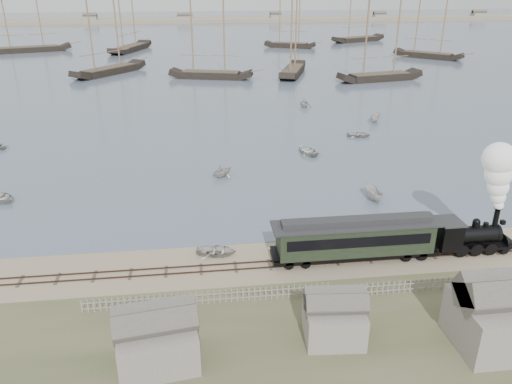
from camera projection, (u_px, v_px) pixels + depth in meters
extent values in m
plane|color=tan|center=(277.00, 253.00, 45.74)|extent=(600.00, 600.00, 0.00)
cube|color=#4D5D6E|center=(209.00, 39.00, 200.40)|extent=(600.00, 336.00, 0.06)
cube|color=#3D2721|center=(282.00, 266.00, 43.42)|extent=(120.00, 0.08, 0.12)
cube|color=#3D2721|center=(280.00, 260.00, 44.33)|extent=(120.00, 0.08, 0.12)
cube|color=#3A2E25|center=(281.00, 264.00, 43.90)|extent=(120.00, 1.80, 0.06)
cube|color=tan|center=(203.00, 22.00, 273.20)|extent=(500.00, 20.00, 1.80)
cube|color=black|center=(474.00, 244.00, 45.65)|extent=(7.24, 2.13, 0.27)
cylinder|color=black|center=(472.00, 234.00, 45.17)|extent=(4.47, 1.60, 1.60)
cube|color=black|center=(448.00, 234.00, 44.82)|extent=(1.92, 2.34, 2.45)
cube|color=#2A2A2D|center=(450.00, 221.00, 44.31)|extent=(2.13, 2.56, 0.13)
cylinder|color=black|center=(496.00, 219.00, 44.83)|extent=(0.47, 0.47, 1.70)
sphere|color=black|center=(477.00, 222.00, 44.70)|extent=(0.68, 0.68, 0.68)
cone|color=black|center=(509.00, 243.00, 46.07)|extent=(1.49, 2.13, 2.13)
cube|color=black|center=(503.00, 222.00, 45.06)|extent=(0.37, 0.37, 0.37)
cube|color=black|center=(354.00, 252.00, 44.36)|extent=(14.74, 2.42, 0.37)
cube|color=black|center=(355.00, 238.00, 43.77)|extent=(13.69, 2.63, 2.63)
cube|color=black|center=(360.00, 243.00, 42.45)|extent=(12.64, 0.06, 0.95)
cube|color=black|center=(351.00, 228.00, 44.88)|extent=(12.64, 0.06, 0.95)
cube|color=#2A2A2D|center=(356.00, 224.00, 43.23)|extent=(14.74, 2.84, 0.19)
cube|color=#2A2A2D|center=(356.00, 221.00, 43.10)|extent=(13.16, 1.26, 0.47)
imported|color=#B9B6B0|center=(217.00, 251.00, 45.30)|extent=(3.20, 4.05, 0.76)
imported|color=#B9B6B0|center=(222.00, 171.00, 62.53)|extent=(4.04, 4.11, 1.64)
imported|color=#B9B6B0|center=(373.00, 194.00, 56.15)|extent=(3.64, 1.61, 1.37)
imported|color=#B9B6B0|center=(359.00, 134.00, 78.23)|extent=(3.45, 4.21, 0.76)
imported|color=#B9B6B0|center=(500.00, 172.00, 62.33)|extent=(3.51, 3.66, 1.49)
imported|color=#B9B6B0|center=(375.00, 118.00, 85.99)|extent=(3.80, 3.20, 1.41)
imported|color=#B9B6B0|center=(304.00, 102.00, 95.71)|extent=(3.98, 3.64, 1.77)
imported|color=#B9B6B0|center=(308.00, 150.00, 70.90)|extent=(4.95, 4.18, 0.87)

